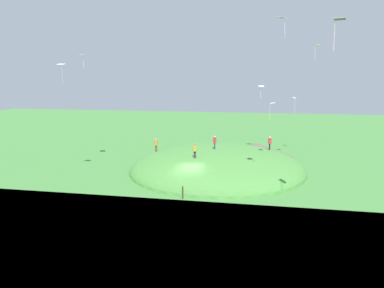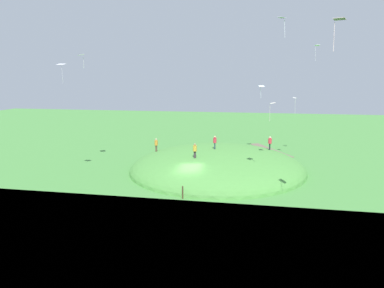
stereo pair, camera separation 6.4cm
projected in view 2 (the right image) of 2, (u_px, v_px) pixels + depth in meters
ground_plane at (189, 186)px, 37.17m from camera, size 160.00×160.00×0.00m
grass_hill at (217, 169)px, 44.09m from camera, size 23.05×21.24×5.20m
dirt_path at (270, 150)px, 55.47m from camera, size 10.76×6.57×0.04m
person_watching_kites at (215, 141)px, 42.96m from camera, size 0.40×0.40×1.61m
person_walking_path at (270, 142)px, 45.81m from camera, size 0.53×0.53×1.74m
person_near_shore at (195, 149)px, 39.33m from camera, size 0.43×0.43×1.65m
person_with_child at (156, 143)px, 46.01m from camera, size 0.56×0.56×1.71m
kite_0 at (317, 47)px, 45.64m from camera, size 0.70×0.79×2.01m
kite_1 at (261, 87)px, 51.84m from camera, size 0.76×0.92×1.90m
kite_2 at (339, 22)px, 23.19m from camera, size 0.79×0.89×2.13m
kite_3 at (295, 100)px, 48.45m from camera, size 0.72×0.62×2.20m
kite_4 at (282, 19)px, 27.47m from camera, size 0.84×0.76×1.53m
kite_5 at (61, 66)px, 37.38m from camera, size 0.62×0.88×2.05m
kite_6 at (81, 55)px, 42.48m from camera, size 1.33×1.24×1.61m
kite_7 at (272, 105)px, 39.19m from camera, size 0.85×0.64×2.08m
mooring_post at (183, 193)px, 33.12m from camera, size 0.14×0.14×1.23m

